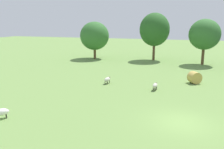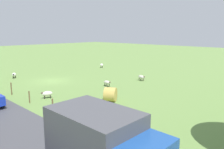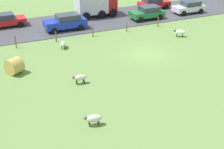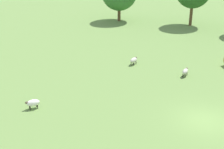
{
  "view_description": "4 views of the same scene",
  "coord_description": "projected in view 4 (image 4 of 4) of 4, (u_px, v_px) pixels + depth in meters",
  "views": [
    {
      "loc": [
        0.31,
        -16.19,
        6.79
      ],
      "look_at": [
        -7.51,
        7.53,
        1.3
      ],
      "focal_mm": 38.7,
      "sensor_mm": 36.0,
      "label": 1
    },
    {
      "loc": [
        15.35,
        25.84,
        6.43
      ],
      "look_at": [
        -3.68,
        7.53,
        1.36
      ],
      "focal_mm": 36.1,
      "sensor_mm": 36.0,
      "label": 2
    },
    {
      "loc": [
        -23.83,
        14.05,
        11.8
      ],
      "look_at": [
        -3.78,
        5.19,
        0.71
      ],
      "focal_mm": 52.21,
      "sensor_mm": 36.0,
      "label": 3
    },
    {
      "loc": [
        1.71,
        -20.8,
        11.92
      ],
      "look_at": [
        -8.24,
        2.54,
        1.2
      ],
      "focal_mm": 51.86,
      "sensor_mm": 36.0,
      "label": 4
    }
  ],
  "objects": [
    {
      "name": "ground_plane",
      "position": [
        205.0,
        121.0,
        22.88
      ],
      "size": [
        160.0,
        160.0,
        0.0
      ],
      "primitive_type": "plane",
      "color": "#6B8E47"
    },
    {
      "name": "sheep_1",
      "position": [
        33.0,
        103.0,
        24.32
      ],
      "size": [
        1.05,
        1.08,
        0.75
      ],
      "color": "white",
      "rests_on": "ground_plane"
    },
    {
      "name": "sheep_2",
      "position": [
        185.0,
        71.0,
        30.07
      ],
      "size": [
        0.51,
        1.15,
        0.73
      ],
      "color": "beige",
      "rests_on": "ground_plane"
    },
    {
      "name": "sheep_4",
      "position": [
        134.0,
        60.0,
        32.87
      ],
      "size": [
        0.66,
        1.17,
        0.73
      ],
      "color": "beige",
      "rests_on": "ground_plane"
    }
  ]
}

